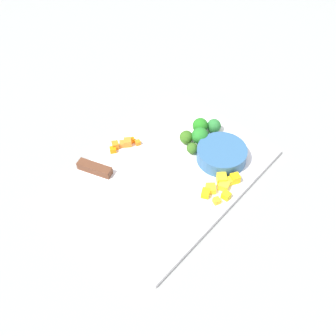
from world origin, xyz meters
TOP-DOWN VIEW (x-y plane):
  - ground_plane at (0.00, 0.00)m, footprint 4.00×4.00m
  - cutting_board at (0.00, 0.00)m, footprint 0.42×0.31m
  - prep_bowl at (0.10, -0.07)m, footprint 0.11×0.11m
  - chef_knife at (-0.08, 0.06)m, footprint 0.11×0.29m
  - carrot_dice_0 at (0.00, 0.12)m, footprint 0.02×0.02m
  - carrot_dice_1 at (0.02, 0.10)m, footprint 0.01×0.01m
  - carrot_dice_2 at (-0.01, 0.13)m, footprint 0.02×0.02m
  - carrot_dice_3 at (0.01, 0.12)m, footprint 0.02×0.01m
  - carrot_dice_4 at (-0.04, 0.13)m, footprint 0.02×0.02m
  - carrot_dice_5 at (-0.02, 0.13)m, footprint 0.02×0.02m
  - pepper_dice_0 at (0.02, -0.10)m, footprint 0.03×0.03m
  - pepper_dice_1 at (0.00, -0.13)m, footprint 0.02×0.02m
  - pepper_dice_2 at (0.04, -0.12)m, footprint 0.02×0.03m
  - pepper_dice_3 at (0.05, -0.12)m, footprint 0.02×0.02m
  - pepper_dice_4 at (0.07, -0.12)m, footprint 0.02×0.02m
  - pepper_dice_5 at (-0.00, -0.10)m, footprint 0.02×0.02m
  - pepper_dice_6 at (0.02, -0.13)m, footprint 0.01×0.02m
  - pepper_dice_7 at (0.05, -0.10)m, footprint 0.03×0.03m
  - broccoli_floret_0 at (0.14, 0.02)m, footprint 0.04×0.04m
  - broccoli_floret_1 at (0.11, -0.00)m, footprint 0.04×0.04m
  - broccoli_floret_2 at (0.08, -0.01)m, footprint 0.02×0.02m
  - broccoli_floret_3 at (0.16, 0.00)m, footprint 0.03×0.03m
  - broccoli_floret_4 at (0.09, 0.02)m, footprint 0.03×0.03m

SIDE VIEW (x-z plane):
  - ground_plane at x=0.00m, z-range 0.00..0.00m
  - cutting_board at x=0.00m, z-range 0.00..0.01m
  - carrot_dice_1 at x=0.02m, z-range 0.01..0.02m
  - carrot_dice_3 at x=0.01m, z-range 0.01..0.02m
  - carrot_dice_4 at x=-0.04m, z-range 0.01..0.02m
  - carrot_dice_2 at x=-0.01m, z-range 0.01..0.02m
  - pepper_dice_1 at x=0.00m, z-range 0.01..0.02m
  - chef_knife at x=-0.08m, z-range 0.01..0.03m
  - pepper_dice_0 at x=0.02m, z-range 0.01..0.03m
  - pepper_dice_6 at x=0.02m, z-range 0.01..0.03m
  - pepper_dice_5 at x=0.00m, z-range 0.01..0.03m
  - pepper_dice_3 at x=0.05m, z-range 0.01..0.03m
  - pepper_dice_2 at x=0.04m, z-range 0.01..0.03m
  - carrot_dice_5 at x=-0.02m, z-range 0.01..0.03m
  - carrot_dice_0 at x=0.00m, z-range 0.01..0.03m
  - pepper_dice_4 at x=0.07m, z-range 0.01..0.03m
  - pepper_dice_7 at x=0.05m, z-range 0.01..0.03m
  - broccoli_floret_2 at x=0.08m, z-range 0.01..0.04m
  - prep_bowl at x=0.10m, z-range 0.01..0.04m
  - broccoli_floret_3 at x=0.16m, z-range 0.01..0.05m
  - broccoli_floret_4 at x=0.09m, z-range 0.01..0.04m
  - broccoli_floret_0 at x=0.14m, z-range 0.01..0.06m
  - broccoli_floret_1 at x=0.11m, z-range 0.01..0.06m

